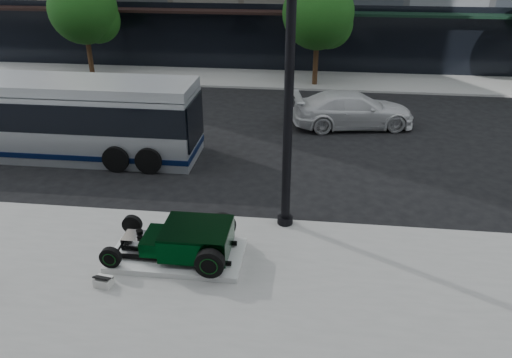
# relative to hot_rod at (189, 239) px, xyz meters

# --- Properties ---
(ground) EXTENTS (120.00, 120.00, 0.00)m
(ground) POSITION_rel_hot_rod_xyz_m (1.96, 4.25, -0.70)
(ground) COLOR black
(ground) RESTS_ON ground
(sidewalk_far) EXTENTS (70.00, 4.00, 0.12)m
(sidewalk_far) POSITION_rel_hot_rod_xyz_m (1.96, 18.25, -0.64)
(sidewalk_far) COLOR gray
(sidewalk_far) RESTS_ON ground
(street_trees) EXTENTS (29.80, 3.80, 5.70)m
(street_trees) POSITION_rel_hot_rod_xyz_m (3.11, 17.33, 3.07)
(street_trees) COLOR black
(street_trees) RESTS_ON sidewalk_far
(display_plinth) EXTENTS (3.40, 1.80, 0.15)m
(display_plinth) POSITION_rel_hot_rod_xyz_m (-0.33, 0.00, -0.50)
(display_plinth) COLOR silver
(display_plinth) RESTS_ON sidewalk_near
(hot_rod) EXTENTS (3.22, 2.00, 0.81)m
(hot_rod) POSITION_rel_hot_rod_xyz_m (0.00, 0.00, 0.00)
(hot_rod) COLOR black
(hot_rod) RESTS_ON display_plinth
(info_plaque) EXTENTS (0.44, 0.36, 0.31)m
(info_plaque) POSITION_rel_hot_rod_xyz_m (-1.78, -1.33, -0.45)
(info_plaque) COLOR silver
(info_plaque) RESTS_ON sidewalk_near
(lamppost) EXTENTS (0.45, 0.45, 8.26)m
(lamppost) POSITION_rel_hot_rod_xyz_m (2.33, 2.05, 3.24)
(lamppost) COLOR black
(lamppost) RESTS_ON sidewalk_near
(transit_bus) EXTENTS (12.12, 2.88, 2.92)m
(transit_bus) POSITION_rel_hot_rod_xyz_m (-7.30, 6.42, 0.79)
(transit_bus) COLOR #AAAFB4
(transit_bus) RESTS_ON ground
(white_sedan) EXTENTS (5.60, 3.09, 1.54)m
(white_sedan) POSITION_rel_hot_rod_xyz_m (4.70, 10.86, 0.07)
(white_sedan) COLOR silver
(white_sedan) RESTS_ON ground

